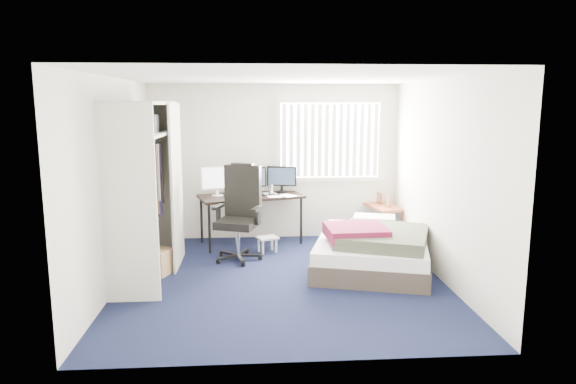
% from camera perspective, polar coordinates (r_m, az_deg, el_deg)
% --- Properties ---
extents(ground, '(4.20, 4.20, 0.00)m').
position_cam_1_polar(ground, '(6.57, -0.69, -9.69)').
color(ground, black).
rests_on(ground, ground).
extents(room_shell, '(4.20, 4.20, 4.20)m').
position_cam_1_polar(room_shell, '(6.23, -0.72, 3.51)').
color(room_shell, silver).
rests_on(room_shell, ground).
extents(window_assembly, '(1.72, 0.09, 1.32)m').
position_cam_1_polar(window_assembly, '(8.34, 4.68, 5.73)').
color(window_assembly, white).
rests_on(window_assembly, ground).
extents(closet, '(0.64, 1.84, 2.22)m').
position_cam_1_polar(closet, '(6.63, -15.43, 2.17)').
color(closet, beige).
rests_on(closet, ground).
extents(desk, '(1.72, 1.15, 1.24)m').
position_cam_1_polar(desk, '(8.06, -4.19, -0.14)').
color(desk, black).
rests_on(desk, ground).
extents(office_chair, '(0.81, 0.81, 1.36)m').
position_cam_1_polar(office_chair, '(7.33, -5.40, -3.41)').
color(office_chair, black).
rests_on(office_chair, ground).
extents(footstool, '(0.36, 0.32, 0.24)m').
position_cam_1_polar(footstool, '(7.67, -2.31, -5.38)').
color(footstool, white).
rests_on(footstool, ground).
extents(nightstand, '(0.59, 0.89, 0.74)m').
position_cam_1_polar(nightstand, '(8.47, 10.47, -1.88)').
color(nightstand, brown).
rests_on(nightstand, ground).
extents(bed, '(1.91, 2.24, 0.64)m').
position_cam_1_polar(bed, '(7.04, 9.39, -6.14)').
color(bed, '#393029').
rests_on(bed, ground).
extents(pine_box, '(0.53, 0.47, 0.33)m').
position_cam_1_polar(pine_box, '(6.97, -14.65, -7.44)').
color(pine_box, tan).
rests_on(pine_box, ground).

